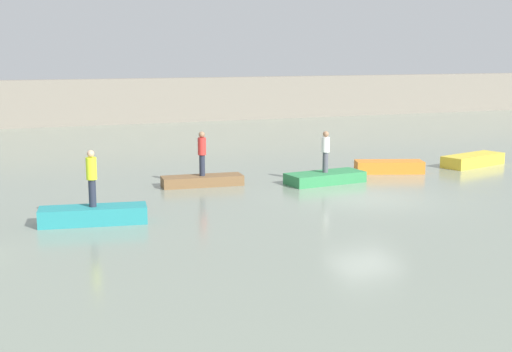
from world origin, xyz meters
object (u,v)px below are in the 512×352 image
at_px(person_hiviz_shirt, 92,175).
at_px(person_red_shirt, 202,151).
at_px(rowboat_teal, 93,215).
at_px(rowboat_yellow, 473,160).
at_px(rowboat_brown, 202,181).
at_px(rowboat_green, 325,178).
at_px(person_white_shirt, 326,150).
at_px(rowboat_orange, 389,167).

xyz_separation_m(person_hiviz_shirt, person_red_shirt, (4.83, 4.59, -0.13)).
distance_m(rowboat_teal, rowboat_yellow, 18.38).
relative_size(rowboat_brown, rowboat_green, 1.00).
bearing_deg(rowboat_green, rowboat_teal, -167.53).
bearing_deg(rowboat_green, rowboat_brown, 158.47).
distance_m(rowboat_brown, person_white_shirt, 5.02).
height_order(person_hiviz_shirt, person_white_shirt, person_hiviz_shirt).
bearing_deg(rowboat_teal, person_red_shirt, 52.34).
height_order(rowboat_green, person_white_shirt, person_white_shirt).
xyz_separation_m(rowboat_brown, rowboat_green, (4.72, -1.24, 0.02)).
height_order(rowboat_green, rowboat_yellow, rowboat_yellow).
xyz_separation_m(person_white_shirt, person_red_shirt, (-4.72, 1.24, 0.01)).
relative_size(rowboat_yellow, person_white_shirt, 2.00).
distance_m(rowboat_brown, person_hiviz_shirt, 6.79).
relative_size(rowboat_teal, person_hiviz_shirt, 1.85).
bearing_deg(rowboat_yellow, rowboat_teal, 178.33).
bearing_deg(rowboat_teal, rowboat_orange, 27.56).
bearing_deg(rowboat_yellow, person_red_shirt, 164.00).
height_order(rowboat_yellow, person_hiviz_shirt, person_hiviz_shirt).
bearing_deg(rowboat_brown, rowboat_teal, -131.69).
bearing_deg(person_red_shirt, person_white_shirt, -14.71).
bearing_deg(rowboat_green, rowboat_orange, 10.32).
bearing_deg(person_red_shirt, rowboat_brown, 0.00).
distance_m(rowboat_orange, person_hiviz_shirt, 14.00).
height_order(rowboat_brown, rowboat_orange, rowboat_orange).
height_order(rowboat_orange, person_white_shirt, person_white_shirt).
height_order(rowboat_teal, person_hiviz_shirt, person_hiviz_shirt).
xyz_separation_m(rowboat_teal, person_red_shirt, (4.83, 4.59, 1.10)).
relative_size(rowboat_orange, person_white_shirt, 1.75).
bearing_deg(rowboat_yellow, rowboat_green, 172.79).
height_order(rowboat_orange, person_hiviz_shirt, person_hiviz_shirt).
bearing_deg(person_hiviz_shirt, person_white_shirt, 19.30).
xyz_separation_m(rowboat_green, person_white_shirt, (0.00, 0.00, 1.13)).
height_order(rowboat_yellow, person_white_shirt, person_white_shirt).
height_order(rowboat_brown, person_white_shirt, person_white_shirt).
distance_m(rowboat_yellow, person_white_shirt, 8.40).
height_order(rowboat_teal, rowboat_yellow, rowboat_teal).
relative_size(rowboat_green, rowboat_yellow, 0.96).
relative_size(rowboat_brown, rowboat_orange, 1.09).
bearing_deg(person_white_shirt, rowboat_teal, -160.70).
xyz_separation_m(rowboat_orange, rowboat_yellow, (4.57, 0.21, 0.00)).
distance_m(rowboat_teal, rowboat_orange, 13.94).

